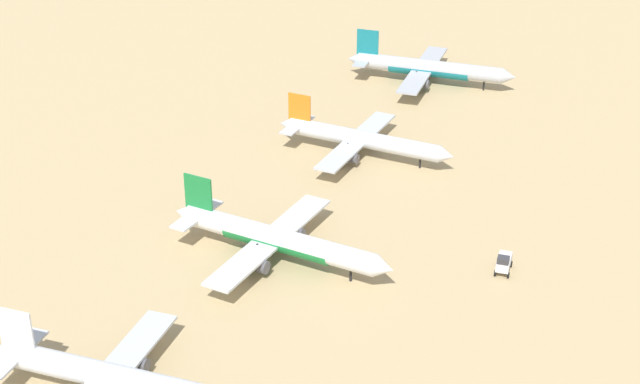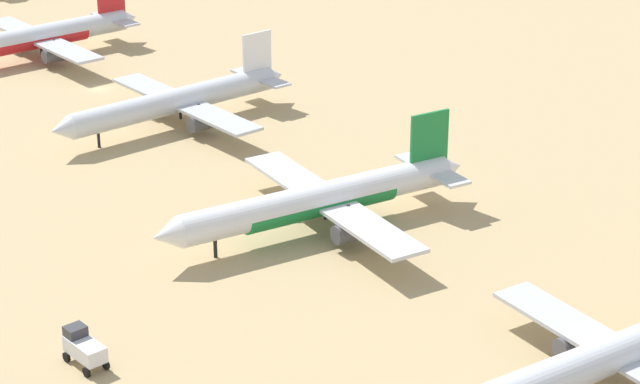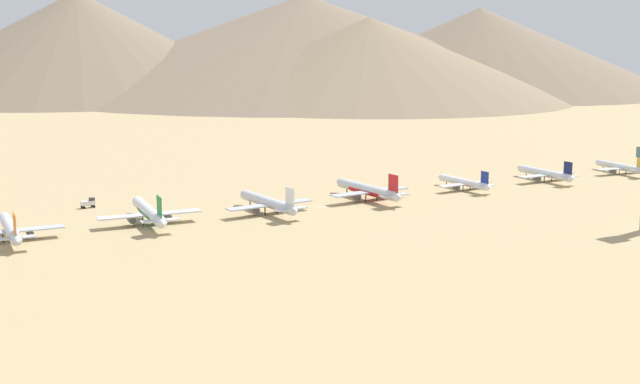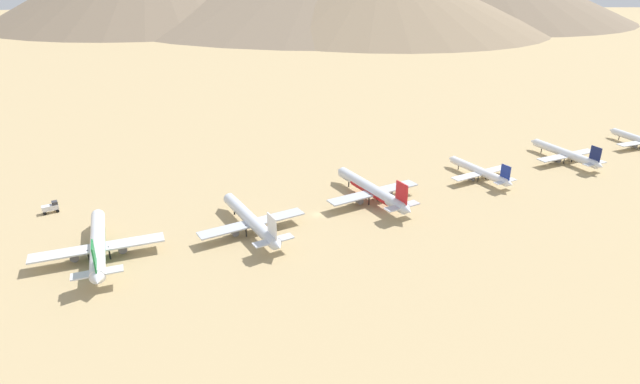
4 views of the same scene
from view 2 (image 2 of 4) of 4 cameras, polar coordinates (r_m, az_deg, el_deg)
name	(u,v)px [view 2 (image 2 of 4)]	position (r m, az deg, el deg)	size (l,w,h in m)	color
ground_plane	(99,89)	(212.31, -10.46, 4.83)	(1997.71, 1997.71, 0.00)	tan
parked_jet_3	(35,38)	(230.18, -13.37, 7.15)	(45.04, 36.68, 12.98)	silver
parked_jet_4	(178,101)	(191.10, -6.76, 4.32)	(43.43, 35.37, 12.52)	silver
parked_jet_5	(321,200)	(153.10, 0.06, -0.36)	(45.56, 37.03, 13.13)	silver
parked_jet_6	(616,354)	(123.41, 13.91, -7.47)	(41.96, 34.02, 12.12)	silver
service_truck	(84,347)	(127.26, -11.17, -7.24)	(3.24, 5.44, 3.90)	silver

